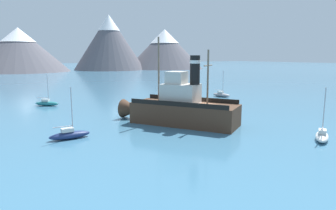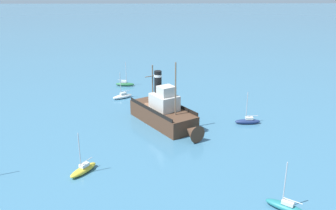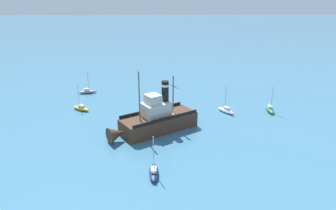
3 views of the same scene
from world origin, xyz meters
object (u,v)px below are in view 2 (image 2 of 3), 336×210
Objects in this scene: sailboat_teal at (286,206)px; old_tugboat at (165,113)px; sailboat_navy at (248,121)px; sailboat_green at (125,84)px; sailboat_white at (122,96)px; sailboat_yellow at (83,169)px.

old_tugboat is at bearing -62.71° from sailboat_teal.
sailboat_navy and sailboat_green have the same top height.
old_tugboat is 14.75m from sailboat_white.
sailboat_green is 1.00× the size of sailboat_yellow.
sailboat_navy is 28.99m from sailboat_green.
sailboat_green and sailboat_teal have the same top height.
sailboat_navy and sailboat_teal have the same top height.
sailboat_white is (-1.70, -26.53, 0.00)m from sailboat_yellow.
old_tugboat is 23.90m from sailboat_teal.
old_tugboat is 16.77m from sailboat_yellow.
old_tugboat is at bearing 110.74° from sailboat_green.
sailboat_navy is 1.00× the size of sailboat_green.
sailboat_teal is 1.00× the size of sailboat_yellow.
sailboat_navy is at bearing 147.74° from sailboat_white.
sailboat_green and sailboat_yellow have the same top height.
old_tugboat is 2.84× the size of sailboat_yellow.
sailboat_yellow is (21.64, 13.94, 0.00)m from sailboat_navy.
sailboat_teal is (-10.94, 21.20, -1.40)m from old_tugboat.
sailboat_yellow is at bearing 87.71° from sailboat_green.
sailboat_white is (18.48, -33.80, 0.00)m from sailboat_teal.
sailboat_teal is at bearing 117.29° from old_tugboat.
sailboat_navy is 1.00× the size of sailboat_white.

